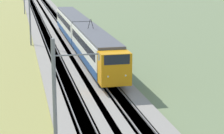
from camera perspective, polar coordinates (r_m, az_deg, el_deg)
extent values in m
cube|color=gray|center=(68.75, -8.54, 3.81)|extent=(240.00, 4.40, 0.30)
cube|color=gray|center=(69.10, -5.35, 3.94)|extent=(240.00, 4.40, 0.30)
cube|color=#4C4238|center=(68.75, -8.54, 3.81)|extent=(240.00, 1.57, 0.30)
cube|color=gray|center=(68.68, -9.00, 3.97)|extent=(240.00, 0.07, 0.15)
cube|color=gray|center=(68.75, -8.11, 4.01)|extent=(240.00, 0.07, 0.15)
cube|color=#4C4238|center=(69.10, -5.35, 3.94)|extent=(240.00, 1.57, 0.30)
cube|color=gray|center=(69.00, -5.80, 4.11)|extent=(240.00, 0.07, 0.15)
cube|color=gray|center=(69.13, -4.92, 4.15)|extent=(240.00, 0.07, 0.15)
cube|color=#99934C|center=(68.65, -13.45, 3.50)|extent=(240.00, 8.24, 0.12)
cube|color=orange|center=(38.37, 0.33, -0.14)|extent=(1.93, 2.72, 2.88)
cube|color=black|center=(37.88, 0.43, 1.18)|extent=(1.39, 2.26, 0.86)
sphere|color=#F2EAC6|center=(37.46, -0.53, -1.24)|extent=(0.20, 0.20, 0.20)
sphere|color=#F2EAC6|center=(37.79, 1.78, -1.11)|extent=(0.20, 0.20, 0.20)
cube|color=navy|center=(48.03, -2.24, 1.35)|extent=(17.80, 2.83, 0.81)
cube|color=silver|center=(47.75, -2.26, 3.03)|extent=(17.80, 2.83, 2.07)
cube|color=black|center=(47.72, -2.26, 3.23)|extent=(16.38, 2.85, 0.87)
cube|color=#515156|center=(47.56, -2.27, 4.41)|extent=(17.80, 2.60, 0.25)
cube|color=black|center=(48.18, -2.23, 0.56)|extent=(16.91, 2.41, 0.55)
cylinder|color=black|center=(41.26, -1.23, -1.40)|extent=(0.86, 0.12, 0.86)
cylinder|color=black|center=(41.47, 0.21, -1.33)|extent=(0.86, 0.12, 0.86)
cube|color=navy|center=(66.89, -5.16, 4.72)|extent=(19.73, 2.83, 0.81)
cube|color=silver|center=(66.69, -5.18, 5.94)|extent=(19.73, 2.83, 2.07)
cube|color=black|center=(66.67, -5.19, 6.09)|extent=(18.15, 2.85, 0.87)
cube|color=#515156|center=(66.55, -5.21, 6.94)|extent=(19.73, 2.60, 0.25)
cube|color=black|center=(67.00, -5.15, 4.15)|extent=(18.74, 2.41, 0.55)
cylinder|color=black|center=(50.04, -3.01, 5.63)|extent=(0.06, 0.33, 1.08)
cylinder|color=black|center=(50.10, -2.61, 5.64)|extent=(0.06, 0.33, 1.08)
cube|color=black|center=(41.60, -0.51, -2.53)|extent=(0.10, 0.10, 0.00)
cylinder|color=slate|center=(23.49, -7.47, -5.56)|extent=(0.22, 0.22, 7.66)
cylinder|color=slate|center=(22.83, -4.69, 1.59)|extent=(0.08, 2.40, 0.08)
cylinder|color=#B2ADA8|center=(23.06, -1.73, 1.24)|extent=(0.10, 0.10, 0.30)
cylinder|color=slate|center=(62.38, -10.68, 6.41)|extent=(0.22, 0.22, 8.18)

